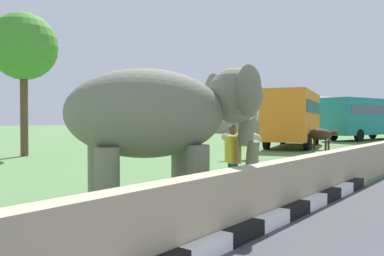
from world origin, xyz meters
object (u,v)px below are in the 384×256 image
at_px(cow_mid, 321,135).
at_px(cow_near, 245,140).
at_px(elephant, 166,116).
at_px(person_handler, 233,158).
at_px(bus_teal, 367,116).
at_px(bus_orange, 293,115).

bearing_deg(cow_mid, cow_near, 175.29).
height_order(elephant, cow_mid, elephant).
relative_size(elephant, person_handler, 2.39).
distance_m(cow_near, cow_mid, 7.54).
bearing_deg(person_handler, cow_mid, 13.66).
bearing_deg(elephant, cow_near, 22.17).
bearing_deg(bus_teal, elephant, -172.17).
distance_m(person_handler, cow_near, 8.92).
bearing_deg(cow_mid, bus_orange, 58.33).
xyz_separation_m(elephant, cow_mid, (16.92, 3.22, -0.97)).
distance_m(bus_orange, bus_teal, 12.06).
height_order(person_handler, bus_orange, bus_orange).
distance_m(elephant, bus_orange, 19.16).
bearing_deg(person_handler, bus_teal, 9.25).
distance_m(bus_teal, cow_mid, 13.49).
height_order(elephant, bus_teal, bus_teal).
height_order(person_handler, cow_near, person_handler).
xyz_separation_m(elephant, cow_near, (9.41, 3.84, -0.97)).
height_order(cow_near, cow_mid, same).
bearing_deg(person_handler, cow_near, 29.09).
distance_m(elephant, cow_near, 10.21).
bearing_deg(cow_mid, elephant, -169.24).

